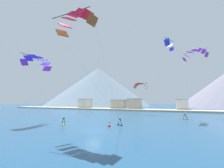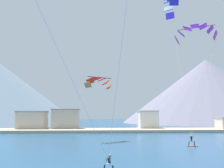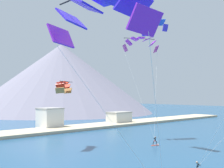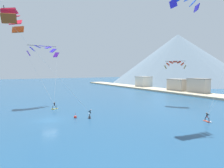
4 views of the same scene
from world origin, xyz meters
name	(u,v)px [view 4 (image 4 of 4)]	position (x,y,z in m)	size (l,w,h in m)	color
ground_plane	(50,120)	(0.00, 0.00, 0.00)	(400.00, 400.00, 0.00)	navy
kitesurfer_near_lead	(90,115)	(2.12, 6.86, 0.47)	(1.76, 1.04, 1.66)	black
kitesurfer_near_trail	(55,107)	(-9.13, 3.20, 0.48)	(0.60, 1.77, 1.70)	yellow
kitesurfer_mid_center	(208,119)	(15.66, 23.15, 0.48)	(1.78, 0.83, 1.70)	#E54C33
parafoil_kite_near_lead	(13,18)	(-0.50, -5.26, 17.25)	(7.97, 13.56, 17.15)	#9A3E14
parafoil_kite_near_trail	(43,50)	(-16.95, 2.24, 14.49)	(9.21, 8.12, 14.41)	purple
parafoil_kite_distant_high_outer	(184,0)	(12.00, 20.74, 21.28)	(2.61, 5.95, 2.72)	#3224C8
parafoil_kite_distant_low_drift	(175,64)	(1.44, 32.03, 10.76)	(5.15, 4.53, 2.13)	#B47B3C
race_marker_buoy	(75,117)	(0.94, 4.42, 0.16)	(0.56, 0.56, 1.02)	red
shoreline_strip	(213,96)	(0.00, 54.19, 0.35)	(180.00, 10.00, 0.70)	tan
shore_building_harbour_front	(198,86)	(-7.53, 57.38, 3.07)	(7.73, 4.30, 6.12)	#B7AD9E
shore_building_quay_west	(178,85)	(-16.88, 57.66, 2.77)	(7.84, 6.49, 5.53)	beige
shore_building_old_town	(144,82)	(-39.32, 57.91, 3.07)	(6.86, 6.99, 6.12)	silver
mountain_peak_central_summit	(177,59)	(-57.79, 109.10, 18.77)	(100.56, 100.56, 37.54)	slate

